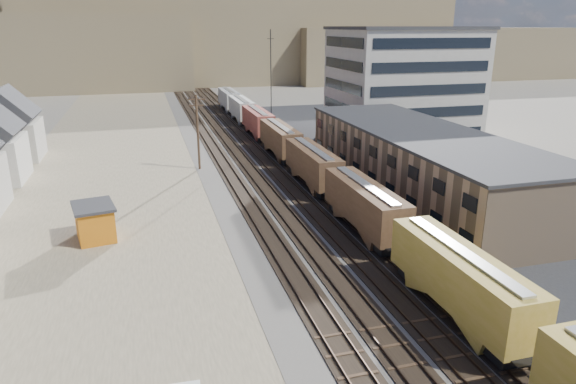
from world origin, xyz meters
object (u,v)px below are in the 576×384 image
object	(u,v)px
freight_train	(295,150)
maintenance_shed	(95,221)
parked_car_blue	(381,131)
utility_pole_north	(198,131)

from	to	relation	value
freight_train	maintenance_shed	distance (m)	29.88
parked_car_blue	freight_train	bearing A→B (deg)	-175.18
freight_train	parked_car_blue	xyz separation A→B (m)	(21.16, 17.74, -1.99)
maintenance_shed	parked_car_blue	bearing A→B (deg)	38.09
maintenance_shed	parked_car_blue	world-z (taller)	maintenance_shed
maintenance_shed	parked_car_blue	size ratio (longest dim) A/B	0.87
utility_pole_north	parked_car_blue	distance (m)	36.51
freight_train	utility_pole_north	world-z (taller)	utility_pole_north
utility_pole_north	parked_car_blue	bearing A→B (deg)	22.57
freight_train	maintenance_shed	size ratio (longest dim) A/B	23.79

